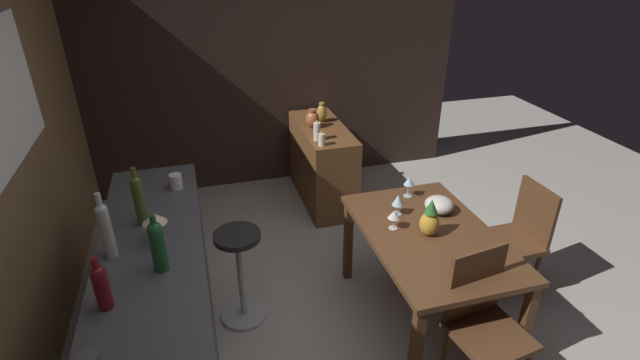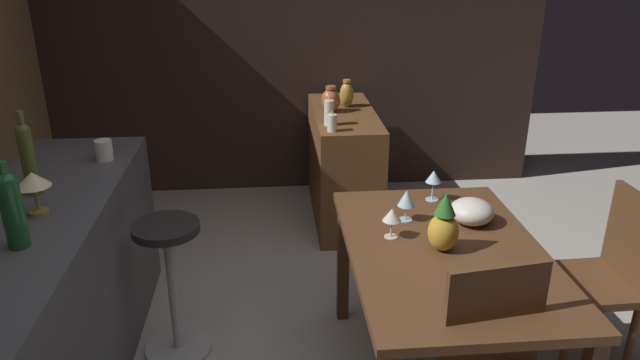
% 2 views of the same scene
% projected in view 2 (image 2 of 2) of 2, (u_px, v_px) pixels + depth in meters
% --- Properties ---
extents(wall_side_right, '(0.10, 4.40, 2.60)m').
position_uv_depth(wall_side_right, '(268.00, 31.00, 4.61)').
color(wall_side_right, '#33231E').
rests_on(wall_side_right, ground_plane).
extents(dining_table, '(1.28, 0.83, 0.74)m').
position_uv_depth(dining_table, '(445.00, 267.00, 2.56)').
color(dining_table, '#56351E').
rests_on(dining_table, ground_plane).
extents(kitchen_counter, '(2.10, 0.60, 0.90)m').
position_uv_depth(kitchen_counter, '(45.00, 308.00, 2.62)').
color(kitchen_counter, '#4C4C51').
rests_on(kitchen_counter, ground_plane).
extents(sideboard_cabinet, '(1.10, 0.44, 0.82)m').
position_uv_depth(sideboard_cabinet, '(343.00, 165.00, 4.38)').
color(sideboard_cabinet, brown).
rests_on(sideboard_cabinet, ground_plane).
extents(chair_by_doorway, '(0.41, 0.41, 0.91)m').
position_uv_depth(chair_by_doorway, '(603.00, 275.00, 2.78)').
color(chair_by_doorway, '#56351E').
rests_on(chair_by_doorway, ground_plane).
extents(bar_stool, '(0.34, 0.34, 0.73)m').
position_uv_depth(bar_stool, '(172.00, 286.00, 2.90)').
color(bar_stool, '#262323').
rests_on(bar_stool, ground_plane).
extents(wine_glass_left, '(0.08, 0.08, 0.14)m').
position_uv_depth(wine_glass_left, '(392.00, 216.00, 2.59)').
color(wine_glass_left, silver).
rests_on(wine_glass_left, dining_table).
extents(wine_glass_right, '(0.08, 0.08, 0.15)m').
position_uv_depth(wine_glass_right, '(406.00, 199.00, 2.75)').
color(wine_glass_right, silver).
rests_on(wine_glass_right, dining_table).
extents(wine_glass_center, '(0.08, 0.08, 0.16)m').
position_uv_depth(wine_glass_center, '(434.00, 178.00, 2.96)').
color(wine_glass_center, silver).
rests_on(wine_glass_center, dining_table).
extents(pineapple_centerpiece, '(0.13, 0.13, 0.27)m').
position_uv_depth(pineapple_centerpiece, '(444.00, 226.00, 2.48)').
color(pineapple_centerpiece, gold).
rests_on(pineapple_centerpiece, dining_table).
extents(fruit_bowl, '(0.20, 0.20, 0.12)m').
position_uv_depth(fruit_bowl, '(472.00, 211.00, 2.74)').
color(fruit_bowl, beige).
rests_on(fruit_bowl, dining_table).
extents(wine_bottle_olive, '(0.07, 0.07, 0.39)m').
position_uv_depth(wine_bottle_olive, '(28.00, 156.00, 2.60)').
color(wine_bottle_olive, '#475623').
rests_on(wine_bottle_olive, kitchen_counter).
extents(wine_bottle_green, '(0.08, 0.08, 0.34)m').
position_uv_depth(wine_bottle_green, '(12.00, 207.00, 2.16)').
color(wine_bottle_green, '#1E592D').
rests_on(wine_bottle_green, kitchen_counter).
extents(cup_white, '(0.12, 0.09, 0.11)m').
position_uv_depth(cup_white, '(104.00, 150.00, 3.06)').
color(cup_white, white).
rests_on(cup_white, kitchen_counter).
extents(counter_lamp, '(0.14, 0.14, 0.19)m').
position_uv_depth(counter_lamp, '(33.00, 183.00, 2.42)').
color(counter_lamp, '#A58447').
rests_on(counter_lamp, kitchen_counter).
extents(pillar_candle_tall, '(0.06, 0.06, 0.19)m').
position_uv_depth(pillar_candle_tall, '(329.00, 113.00, 3.90)').
color(pillar_candle_tall, white).
rests_on(pillar_candle_tall, sideboard_cabinet).
extents(pillar_candle_short, '(0.06, 0.06, 0.14)m').
position_uv_depth(pillar_candle_short, '(332.00, 123.00, 3.78)').
color(pillar_candle_short, white).
rests_on(pillar_candle_short, sideboard_cabinet).
extents(vase_copper, '(0.13, 0.13, 0.19)m').
position_uv_depth(vase_copper, '(331.00, 100.00, 4.20)').
color(vase_copper, '#B26038').
rests_on(vase_copper, sideboard_cabinet).
extents(vase_brass, '(0.10, 0.10, 0.20)m').
position_uv_depth(vase_brass, '(347.00, 94.00, 4.32)').
color(vase_brass, '#B78C38').
rests_on(vase_brass, sideboard_cabinet).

